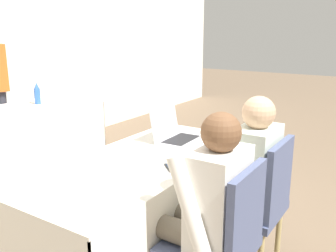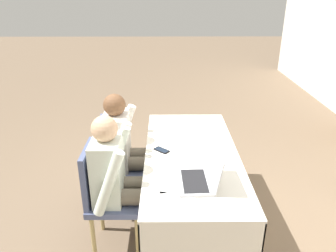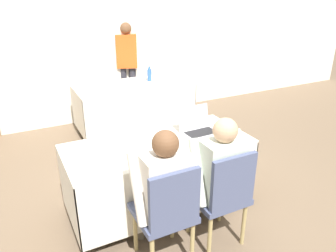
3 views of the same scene
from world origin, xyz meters
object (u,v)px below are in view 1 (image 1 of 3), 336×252
object	(u,v)px
water_bottle	(37,94)
person_white_shirt	(243,174)
laptop	(176,135)
person_checkered_shirt	(204,206)
cell_phone	(172,167)
chair_near_right	(257,202)
chair_near_left	(222,239)

from	to	relation	value
water_bottle	person_white_shirt	bearing A→B (deg)	-102.06
laptop	water_bottle	bearing A→B (deg)	77.87
person_checkered_shirt	water_bottle	bearing A→B (deg)	-112.11
laptop	person_checkered_shirt	distance (m)	0.96
cell_phone	water_bottle	bearing A→B (deg)	111.98
chair_near_right	person_checkered_shirt	distance (m)	0.55
person_checkered_shirt	person_white_shirt	world-z (taller)	same
person_checkered_shirt	person_white_shirt	bearing A→B (deg)	-180.00
water_bottle	chair_near_left	world-z (taller)	water_bottle
water_bottle	person_checkered_shirt	size ratio (longest dim) A/B	0.22
water_bottle	chair_near_left	xyz separation A→B (m)	(-1.09, -2.80, -0.34)
laptop	chair_near_left	distance (m)	1.06
chair_near_left	person_checkered_shirt	distance (m)	0.19
person_checkered_shirt	person_white_shirt	xyz separation A→B (m)	(0.52, 0.00, 0.00)
laptop	chair_near_right	xyz separation A→B (m)	(-0.21, -0.73, -0.27)
water_bottle	chair_near_left	distance (m)	3.03
cell_phone	chair_near_left	size ratio (longest dim) A/B	0.16
cell_phone	chair_near_left	distance (m)	0.55
water_bottle	person_white_shirt	size ratio (longest dim) A/B	0.22
water_bottle	person_white_shirt	xyz separation A→B (m)	(-0.58, -2.70, -0.18)
water_bottle	chair_near_right	distance (m)	2.88
laptop	cell_phone	world-z (taller)	laptop
laptop	water_bottle	xyz separation A→B (m)	(0.37, 2.07, 0.07)
chair_near_left	person_checkered_shirt	bearing A→B (deg)	-90.00
chair_near_right	person_checkered_shirt	size ratio (longest dim) A/B	0.78
laptop	cell_phone	size ratio (longest dim) A/B	2.47
cell_phone	chair_near_right	world-z (taller)	chair_near_right
cell_phone	chair_near_right	size ratio (longest dim) A/B	0.16
cell_phone	chair_near_left	xyz separation A→B (m)	(-0.22, -0.44, -0.23)
water_bottle	chair_near_right	world-z (taller)	water_bottle
laptop	chair_near_right	world-z (taller)	laptop
person_white_shirt	laptop	bearing A→B (deg)	-108.20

